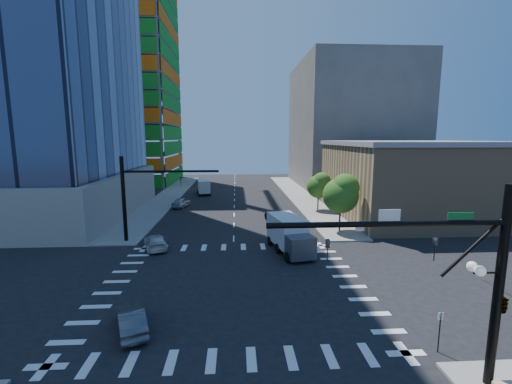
{
  "coord_description": "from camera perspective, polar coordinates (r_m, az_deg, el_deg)",
  "views": [
    {
      "loc": [
        0.31,
        -24.66,
        10.99
      ],
      "look_at": [
        2.24,
        8.0,
        5.83
      ],
      "focal_mm": 24.0,
      "sensor_mm": 36.0,
      "label": 1
    }
  ],
  "objects": [
    {
      "name": "tree_north",
      "position": [
        52.58,
        10.53,
        1.16
      ],
      "size": [
        3.54,
        3.52,
        5.78
      ],
      "color": "#382316",
      "rests_on": "sidewalk_ne"
    },
    {
      "name": "car_sb_mid",
      "position": [
        56.26,
        -12.34,
        -1.72
      ],
      "size": [
        2.87,
        4.8,
        1.53
      ],
      "primitive_type": "imported",
      "rotation": [
        0.0,
        0.0,
        2.89
      ],
      "color": "silver",
      "rests_on": "ground"
    },
    {
      "name": "signal_mast_se",
      "position": [
        17.75,
        33.2,
        -12.27
      ],
      "size": [
        10.51,
        2.48,
        9.0
      ],
      "color": "black",
      "rests_on": "sidewalk_se"
    },
    {
      "name": "ground",
      "position": [
        27.0,
        -3.88,
        -15.08
      ],
      "size": [
        160.0,
        160.0,
        0.0
      ],
      "primitive_type": "plane",
      "color": "black",
      "rests_on": "ground"
    },
    {
      "name": "commercial_building",
      "position": [
        53.1,
        24.36,
        2.03
      ],
      "size": [
        20.5,
        22.5,
        10.6
      ],
      "color": "tan",
      "rests_on": "ground"
    },
    {
      "name": "no_parking_sign",
      "position": [
        21.11,
        28.3,
        -19.26
      ],
      "size": [
        0.3,
        0.06,
        2.2
      ],
      "color": "black",
      "rests_on": "ground"
    },
    {
      "name": "sidewalk_nw",
      "position": [
        66.82,
        -14.39,
        -0.72
      ],
      "size": [
        5.0,
        60.0,
        0.15
      ],
      "primitive_type": "cube",
      "color": "gray",
      "rests_on": "ground"
    },
    {
      "name": "road_markings",
      "position": [
        27.0,
        -3.88,
        -15.07
      ],
      "size": [
        20.0,
        20.0,
        0.01
      ],
      "primitive_type": "cube",
      "color": "silver",
      "rests_on": "ground"
    },
    {
      "name": "car_nb_far",
      "position": [
        45.4,
        4.0,
        -4.19
      ],
      "size": [
        4.11,
        5.39,
        1.36
      ],
      "primitive_type": "imported",
      "rotation": [
        0.0,
        0.0,
        0.44
      ],
      "color": "black",
      "rests_on": "ground"
    },
    {
      "name": "tree_south",
      "position": [
        40.97,
        14.16,
        -0.16
      ],
      "size": [
        4.16,
        4.16,
        6.82
      ],
      "color": "#382316",
      "rests_on": "sidewalk_ne"
    },
    {
      "name": "car_sb_near",
      "position": [
        36.17,
        -16.42,
        -7.96
      ],
      "size": [
        3.37,
        5.13,
        1.38
      ],
      "primitive_type": "imported",
      "rotation": [
        0.0,
        0.0,
        3.47
      ],
      "color": "silver",
      "rests_on": "ground"
    },
    {
      "name": "box_truck_near",
      "position": [
        33.43,
        5.78,
        -7.6
      ],
      "size": [
        4.03,
        6.84,
        3.36
      ],
      "rotation": [
        0.0,
        0.0,
        0.21
      ],
      "color": "black",
      "rests_on": "ground"
    },
    {
      "name": "sidewalk_ne",
      "position": [
        66.7,
        7.19,
        -0.53
      ],
      "size": [
        5.0,
        60.0,
        0.15
      ],
      "primitive_type": "cube",
      "color": "gray",
      "rests_on": "ground"
    },
    {
      "name": "car_sb_cross",
      "position": [
        22.12,
        -20.06,
        -19.4
      ],
      "size": [
        2.89,
        4.37,
        1.36
      ],
      "primitive_type": "imported",
      "rotation": [
        0.0,
        0.0,
        3.53
      ],
      "color": "#4D4D52",
      "rests_on": "ground"
    },
    {
      "name": "construction_building",
      "position": [
        91.93,
        -21.88,
        16.86
      ],
      "size": [
        25.16,
        34.5,
        70.6
      ],
      "color": "slate",
      "rests_on": "ground"
    },
    {
      "name": "box_truck_far",
      "position": [
        68.4,
        -8.72,
        0.69
      ],
      "size": [
        3.17,
        5.79,
        2.88
      ],
      "rotation": [
        0.0,
        0.0,
        3.3
      ],
      "color": "black",
      "rests_on": "ground"
    },
    {
      "name": "signal_mast_nw",
      "position": [
        38.0,
        -19.09,
        0.15
      ],
      "size": [
        10.2,
        0.4,
        9.0
      ],
      "color": "black",
      "rests_on": "sidewalk_nw"
    },
    {
      "name": "bg_building_ne",
      "position": [
        84.07,
        15.4,
        10.7
      ],
      "size": [
        24.0,
        30.0,
        28.0
      ],
      "primitive_type": "cube",
      "color": "#5A5551",
      "rests_on": "ground"
    }
  ]
}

